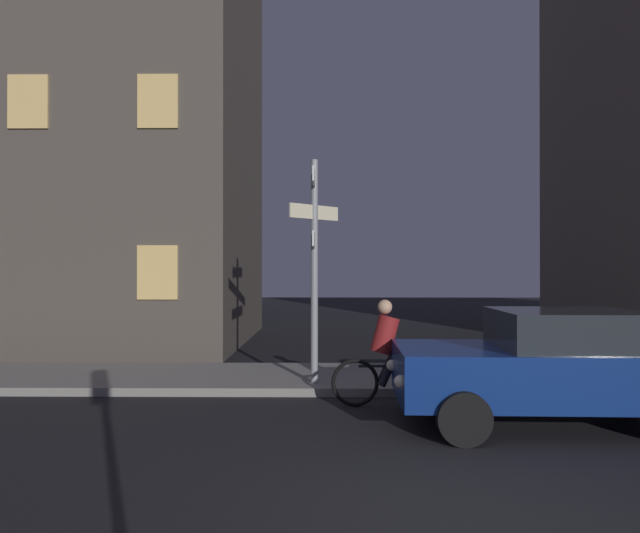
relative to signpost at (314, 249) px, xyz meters
name	(u,v)px	position (x,y,z in m)	size (l,w,h in m)	color
ground_plane	(451,520)	(1.24, -5.29, -2.41)	(80.00, 80.00, 0.00)	black
sidewalk_kerb	(383,378)	(1.24, 0.86, -2.34)	(40.00, 2.70, 0.14)	gray
signpost	(314,249)	(0.00, 0.00, 0.00)	(0.81, 1.76, 3.79)	gray
car_near_right	(555,366)	(3.22, -2.27, -1.61)	(4.20, 2.17, 1.53)	navy
cyclist	(388,357)	(1.14, -1.14, -1.66)	(1.82, 0.34, 1.61)	black
building_left_block	(48,27)	(-7.88, 7.14, 6.69)	(11.58, 8.10, 18.19)	#4C443D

